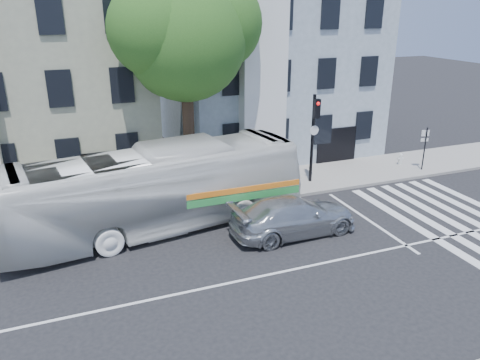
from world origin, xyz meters
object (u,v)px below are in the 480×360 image
sedan (294,216)px  fire_hydrant (400,159)px  bus (157,189)px  traffic_signal (314,128)px

sedan → fire_hydrant: 11.27m
bus → fire_hydrant: bearing=-87.7°
traffic_signal → fire_hydrant: traffic_signal is taller
fire_hydrant → bus: bearing=-168.9°
sedan → fire_hydrant: bearing=-62.7°
sedan → traffic_signal: size_ratio=1.13×
bus → sedan: bearing=-125.0°
traffic_signal → sedan: bearing=-128.8°
traffic_signal → fire_hydrant: size_ratio=7.18×
traffic_signal → fire_hydrant: 6.88m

